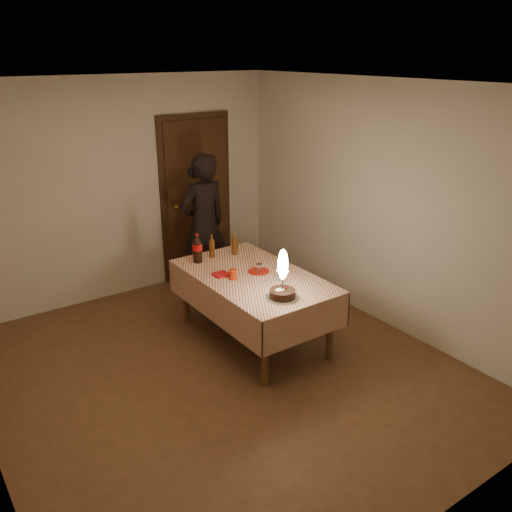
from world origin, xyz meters
The scene contains 12 objects.
ground centered at (0.00, 0.00, 0.00)m, with size 4.00×4.50×0.01m, color brown.
room_shell centered at (0.03, 0.08, 1.65)m, with size 4.04×4.54×2.62m.
dining_table centered at (0.59, 0.35, 0.63)m, with size 1.02×1.72×0.73m.
birthday_cake centered at (0.51, -0.24, 0.86)m, with size 0.30×0.30×0.47m.
red_plate centered at (0.69, 0.39, 0.73)m, with size 0.22×0.22×0.01m, color #B0160C.
red_cup centered at (0.37, 0.38, 0.78)m, with size 0.08×0.08×0.10m, color #B5290C.
clear_cup centered at (0.69, 0.38, 0.77)m, with size 0.07×0.07×0.09m, color white.
napkin_stack centered at (0.32, 0.53, 0.74)m, with size 0.15×0.15×0.02m, color red.
cola_bottle centered at (0.31, 0.99, 0.88)m, with size 0.10×0.10×0.32m.
amber_bottle_left centered at (0.51, 1.03, 0.85)m, with size 0.06×0.06×0.26m.
amber_bottle_right centered at (0.77, 0.96, 0.85)m, with size 0.06×0.06×0.26m.
photographer centered at (0.80, 1.71, 0.87)m, with size 0.67×0.48×1.74m.
Camera 1 is at (-2.27, -3.77, 2.86)m, focal length 38.00 mm.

